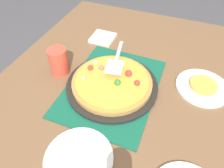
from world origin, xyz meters
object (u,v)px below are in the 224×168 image
(pizza, at_px, (112,81))
(plate_side, at_px, (79,158))
(cup_near, at_px, (59,61))
(pizza_server, at_px, (116,60))
(napkin_stack, at_px, (103,38))
(plate_far_right, at_px, (202,87))
(pizza_pan, at_px, (112,85))
(served_slice_right, at_px, (203,85))

(pizza, relative_size, plate_side, 1.50)
(cup_near, xyz_separation_m, pizza_server, (0.09, -0.23, 0.01))
(pizza, bearing_deg, napkin_stack, 29.56)
(plate_far_right, relative_size, pizza_server, 0.94)
(pizza_pan, distance_m, plate_side, 0.33)
(plate_side, bearing_deg, plate_far_right, -35.97)
(plate_side, bearing_deg, served_slice_right, -35.97)
(cup_near, bearing_deg, plate_far_right, -77.92)
(pizza, height_order, plate_side, pizza)
(pizza, relative_size, plate_far_right, 1.50)
(cup_near, height_order, napkin_stack, cup_near)
(plate_far_right, relative_size, plate_side, 1.00)
(napkin_stack, bearing_deg, plate_side, -163.11)
(cup_near, bearing_deg, served_slice_right, -77.92)
(plate_side, bearing_deg, pizza, 3.03)
(pizza_pan, height_order, plate_side, pizza_pan)
(cup_near, distance_m, napkin_stack, 0.32)
(plate_side, distance_m, napkin_stack, 0.67)
(plate_side, distance_m, pizza_server, 0.43)
(pizza_pan, distance_m, served_slice_right, 0.38)
(pizza_pan, bearing_deg, pizza, 9.13)
(plate_side, xyz_separation_m, pizza_server, (0.42, 0.03, 0.07))
(pizza, distance_m, plate_side, 0.33)
(pizza_server, height_order, napkin_stack, pizza_server)
(pizza_pan, relative_size, cup_near, 3.17)
(cup_near, bearing_deg, pizza_server, -69.05)
(pizza, bearing_deg, pizza_pan, -170.87)
(served_slice_right, bearing_deg, plate_far_right, 0.00)
(pizza_pan, bearing_deg, cup_near, 88.48)
(pizza_pan, bearing_deg, plate_far_right, -68.96)
(plate_far_right, bearing_deg, pizza_pan, 111.04)
(plate_far_right, height_order, pizza_server, pizza_server)
(napkin_stack, bearing_deg, plate_far_right, -108.56)
(plate_side, relative_size, served_slice_right, 2.00)
(served_slice_right, xyz_separation_m, napkin_stack, (0.18, 0.53, -0.01))
(pizza, bearing_deg, plate_side, -176.97)
(plate_side, relative_size, cup_near, 1.83)
(napkin_stack, bearing_deg, pizza, -150.44)
(cup_near, bearing_deg, pizza_pan, -91.52)
(plate_side, bearing_deg, cup_near, 38.76)
(pizza, height_order, plate_far_right, pizza)
(pizza_pan, xyz_separation_m, napkin_stack, (0.31, 0.18, -0.01))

